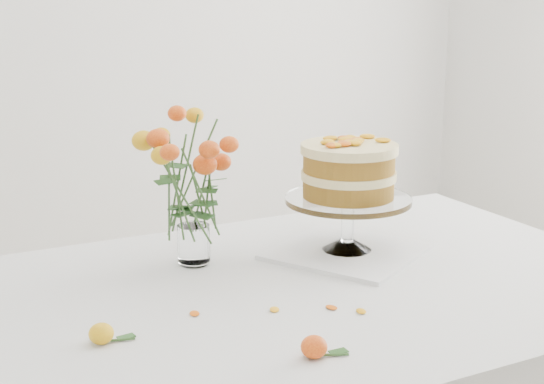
{
  "coord_description": "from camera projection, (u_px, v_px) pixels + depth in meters",
  "views": [
    {
      "loc": [
        -0.72,
        -1.27,
        1.32
      ],
      "look_at": [
        0.01,
        0.16,
        0.91
      ],
      "focal_mm": 50.0,
      "sensor_mm": 36.0,
      "label": 1
    }
  ],
  "objects": [
    {
      "name": "table",
      "position": [
        304.0,
        319.0,
        1.57
      ],
      "size": [
        1.43,
        0.93,
        0.76
      ],
      "color": "tan",
      "rests_on": "ground"
    },
    {
      "name": "napkin",
      "position": [
        347.0,
        251.0,
        1.73
      ],
      "size": [
        0.41,
        0.41,
        0.01
      ],
      "primitive_type": "cube",
      "rotation": [
        0.0,
        0.0,
        0.53
      ],
      "color": "white",
      "rests_on": "table"
    },
    {
      "name": "cake_stand",
      "position": [
        349.0,
        176.0,
        1.69
      ],
      "size": [
        0.28,
        0.28,
        0.26
      ],
      "rotation": [
        0.0,
        0.0,
        0.02
      ],
      "color": "white",
      "rests_on": "napkin"
    },
    {
      "name": "rose_vase",
      "position": [
        192.0,
        171.0,
        1.61
      ],
      "size": [
        0.24,
        0.24,
        0.36
      ],
      "rotation": [
        0.0,
        0.0,
        -0.06
      ],
      "color": "white",
      "rests_on": "table"
    },
    {
      "name": "loose_rose_near",
      "position": [
        101.0,
        334.0,
        1.27
      ],
      "size": [
        0.08,
        0.04,
        0.04
      ],
      "rotation": [
        0.0,
        0.0,
        -0.28
      ],
      "color": "yellow",
      "rests_on": "table"
    },
    {
      "name": "loose_rose_far",
      "position": [
        314.0,
        347.0,
        1.23
      ],
      "size": [
        0.08,
        0.05,
        0.04
      ],
      "rotation": [
        0.0,
        0.0,
        -0.42
      ],
      "color": "red",
      "rests_on": "table"
    },
    {
      "name": "stray_petal_a",
      "position": [
        274.0,
        310.0,
        1.41
      ],
      "size": [
        0.03,
        0.02,
        0.0
      ],
      "primitive_type": "ellipsoid",
      "color": "#FFAB10",
      "rests_on": "table"
    },
    {
      "name": "stray_petal_b",
      "position": [
        331.0,
        308.0,
        1.42
      ],
      "size": [
        0.03,
        0.02,
        0.0
      ],
      "primitive_type": "ellipsoid",
      "color": "#FFAB10",
      "rests_on": "table"
    },
    {
      "name": "stray_petal_c",
      "position": [
        361.0,
        311.0,
        1.4
      ],
      "size": [
        0.03,
        0.02,
        0.0
      ],
      "primitive_type": "ellipsoid",
      "color": "#FFAB10",
      "rests_on": "table"
    },
    {
      "name": "stray_petal_d",
      "position": [
        195.0,
        314.0,
        1.39
      ],
      "size": [
        0.03,
        0.02,
        0.0
      ],
      "primitive_type": "ellipsoid",
      "color": "#FFAB10",
      "rests_on": "table"
    }
  ]
}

